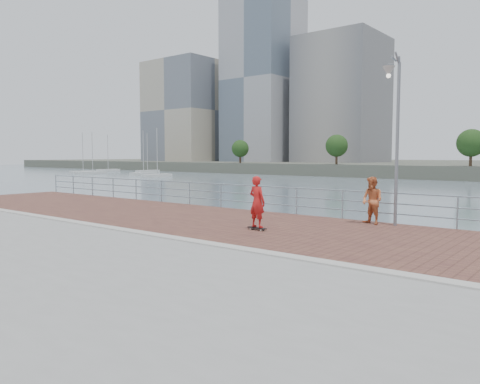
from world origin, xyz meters
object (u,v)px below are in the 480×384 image
Objects in this scene: skateboarder at (257,202)px; street_lamp at (394,109)px; guardrail at (319,199)px; bystander at (372,201)px.

street_lamp is at bearing -127.65° from skateboarder.
guardrail is at bearing 164.41° from street_lamp.
bystander is at bearing -15.73° from guardrail.
street_lamp reaches higher than bystander.
guardrail is at bearing -174.76° from bystander.
skateboarder is 4.28m from bystander.
skateboarder is at bearing -103.13° from bystander.
skateboarder reaches higher than guardrail.
bystander is (2.40, 3.54, -0.08)m from skateboarder.
street_lamp reaches higher than skateboarder.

